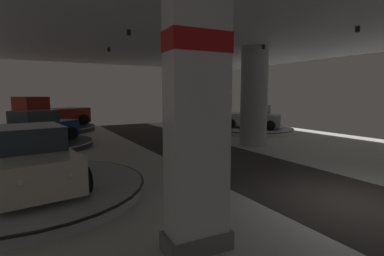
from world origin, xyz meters
name	(u,v)px	position (x,y,z in m)	size (l,w,h in m)	color
ground	(356,205)	(0.00, 0.00, -0.02)	(24.00, 44.00, 0.06)	silver
column_right	(254,96)	(3.60, 8.12, 2.75)	(1.51, 1.51, 5.50)	#ADADB2
brand_sign_pylon	(197,126)	(-4.78, 0.21, 2.35)	(1.30, 0.72, 4.56)	slate
display_platform_far_right	(253,130)	(7.01, 11.93, 0.19)	(5.83, 5.83, 0.35)	silver
display_car_far_right	(254,118)	(7.02, 11.90, 1.11)	(3.87, 4.48, 1.71)	silver
display_platform_mid_left	(35,191)	(-7.41, 4.83, 0.18)	(6.11, 6.11, 0.32)	#B7B7BC
display_car_mid_left	(33,159)	(-7.41, 4.86, 1.08)	(2.63, 4.39, 1.71)	silver
display_platform_deep_left	(54,129)	(-5.97, 19.98, 0.21)	(6.05, 6.05, 0.38)	#333338
pickup_truck_deep_left	(50,115)	(-6.25, 19.82, 1.31)	(5.63, 4.59, 2.30)	maroon
display_platform_far_left	(38,144)	(-7.19, 13.07, 0.18)	(5.66, 5.66, 0.31)	#333338
display_car_far_left	(37,128)	(-7.21, 13.05, 1.08)	(4.42, 4.01, 1.71)	navy
visitor_walking_near	(198,130)	(0.62, 9.28, 0.91)	(0.32, 0.32, 1.59)	black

